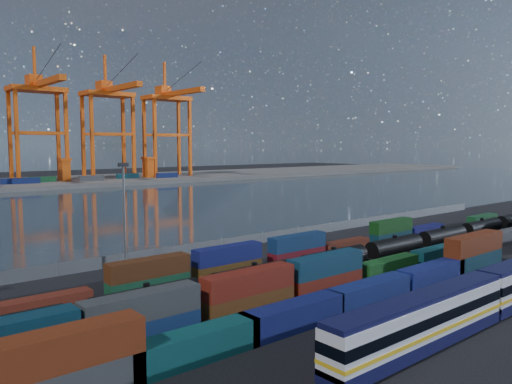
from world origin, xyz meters
TOP-DOWN VIEW (x-y plane):
  - ground at (0.00, 0.00)m, footprint 700.00×700.00m
  - harbor_water at (0.00, 105.00)m, footprint 700.00×700.00m
  - far_quay at (0.00, 210.00)m, footprint 700.00×70.00m
  - container_row_south at (-17.39, -9.65)m, footprint 127.87×2.67m
  - container_row_mid at (1.48, -3.17)m, footprint 140.34×2.43m
  - container_row_north at (-12.56, 10.95)m, footprint 140.52×2.26m
  - tanker_string at (8.26, 2.97)m, footprint 137.20×2.84m
  - waterfront_fence at (-0.00, 28.00)m, footprint 160.12×0.12m
  - yard_light_mast at (-30.00, 26.00)m, footprint 1.60×0.40m
  - straddle_carriers at (-2.50, 200.00)m, footprint 140.00×7.00m

SIDE VIEW (x-z plane):
  - ground at x=0.00m, z-range 0.00..0.00m
  - harbor_water at x=0.00m, z-range 0.01..0.01m
  - far_quay at x=0.00m, z-range 0.00..2.00m
  - waterfront_fence at x=0.00m, z-range -0.10..2.10m
  - container_row_north at x=-12.56m, z-range -0.52..4.30m
  - tanker_string at x=8.26m, z-range 0.01..4.06m
  - container_row_mid at x=1.48m, z-range -0.49..4.69m
  - container_row_south at x=-17.39m, z-range -0.71..4.97m
  - straddle_carriers at x=-2.50m, z-range 2.27..13.37m
  - yard_light_mast at x=-30.00m, z-range 1.00..17.60m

